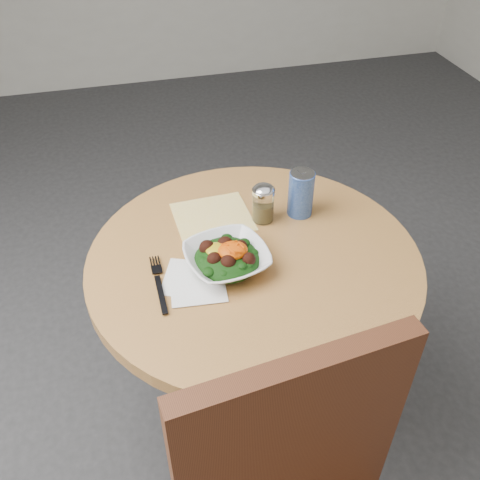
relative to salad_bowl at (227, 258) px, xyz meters
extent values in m
plane|color=#2A2A2D|center=(0.08, 0.02, -0.78)|extent=(6.00, 6.00, 0.00)
cylinder|color=black|center=(0.08, 0.02, -0.76)|extent=(0.52, 0.52, 0.03)
cylinder|color=black|center=(0.08, 0.02, -0.42)|extent=(0.10, 0.10, 0.71)
cylinder|color=#C98E48|center=(0.08, 0.02, -0.05)|extent=(0.90, 0.90, 0.04)
cube|color=#512916|center=(-0.01, -0.53, -0.03)|extent=(0.45, 0.09, 0.54)
cube|color=#DDAF0B|center=(0.01, 0.22, -0.03)|extent=(0.23, 0.21, 0.00)
cube|color=white|center=(-0.10, -0.02, -0.03)|extent=(0.18, 0.18, 0.00)
cube|color=white|center=(-0.09, -0.05, -0.03)|extent=(0.15, 0.15, 0.00)
imported|color=white|center=(0.00, 0.00, 0.00)|extent=(0.25, 0.25, 0.05)
ellipsoid|color=black|center=(0.00, 0.00, -0.01)|extent=(0.17, 0.17, 0.06)
ellipsoid|color=gold|center=(-0.02, 0.01, 0.02)|extent=(0.06, 0.06, 0.02)
ellipsoid|color=#F95D05|center=(0.01, 0.00, 0.03)|extent=(0.08, 0.07, 0.04)
cube|color=black|center=(-0.18, -0.07, -0.02)|extent=(0.02, 0.13, 0.00)
cube|color=black|center=(-0.18, 0.04, -0.02)|extent=(0.03, 0.07, 0.00)
cylinder|color=silver|center=(0.15, 0.17, 0.02)|extent=(0.06, 0.06, 0.09)
cylinder|color=#A1874B|center=(0.15, 0.17, 0.00)|extent=(0.05, 0.05, 0.05)
cylinder|color=white|center=(0.15, 0.17, 0.07)|extent=(0.07, 0.07, 0.01)
ellipsoid|color=white|center=(0.15, 0.17, 0.08)|extent=(0.06, 0.06, 0.03)
cylinder|color=navy|center=(0.26, 0.18, 0.04)|extent=(0.07, 0.07, 0.14)
cylinder|color=silver|center=(0.26, 0.18, 0.11)|extent=(0.07, 0.07, 0.00)
cube|color=silver|center=(0.26, 0.18, 0.11)|extent=(0.02, 0.02, 0.00)
camera|label=1|loc=(-0.23, -1.01, 0.92)|focal=40.00mm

